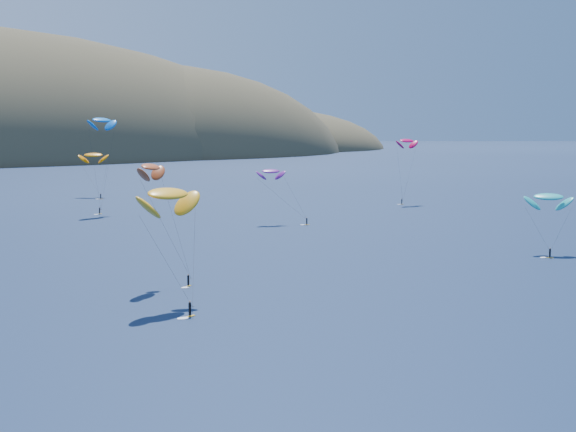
{
  "coord_description": "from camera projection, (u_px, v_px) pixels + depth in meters",
  "views": [
    {
      "loc": [
        -60.39,
        -39.92,
        25.94
      ],
      "look_at": [
        14.62,
        80.0,
        9.0
      ],
      "focal_mm": 50.0,
      "sensor_mm": 36.0,
      "label": 1
    }
  ],
  "objects": [
    {
      "name": "kitesurfer_2",
      "position": [
        168.0,
        194.0,
        112.91
      ],
      "size": [
        11.96,
        14.06,
        18.69
      ],
      "rotation": [
        0.0,
        0.0,
        0.36
      ],
      "color": "gold",
      "rests_on": "ground"
    },
    {
      "name": "kitesurfer_4",
      "position": [
        102.0,
        120.0,
        223.89
      ],
      "size": [
        10.63,
        8.33,
        28.69
      ],
      "rotation": [
        0.0,
        0.0,
        0.41
      ],
      "color": "gold",
      "rests_on": "ground"
    },
    {
      "name": "kitesurfer_5",
      "position": [
        548.0,
        197.0,
        157.03
      ],
      "size": [
        10.01,
        10.07,
        13.46
      ],
      "rotation": [
        0.0,
        0.0,
        -0.78
      ],
      "color": "gold",
      "rests_on": "ground"
    },
    {
      "name": "kitesurfer_6",
      "position": [
        271.0,
        171.0,
        202.25
      ],
      "size": [
        10.1,
        11.25,
        15.14
      ],
      "rotation": [
        0.0,
        0.0,
        -0.27
      ],
      "color": "gold",
      "rests_on": "ground"
    },
    {
      "name": "kitesurfer_8",
      "position": [
        407.0,
        141.0,
        250.25
      ],
      "size": [
        8.51,
        4.72,
        21.84
      ],
      "rotation": [
        0.0,
        0.0,
        0.02
      ],
      "color": "gold",
      "rests_on": "ground"
    },
    {
      "name": "kitesurfer_9",
      "position": [
        151.0,
        167.0,
        126.74
      ],
      "size": [
        8.03,
        10.29,
        20.66
      ],
      "rotation": [
        0.0,
        0.0,
        0.72
      ],
      "color": "gold",
      "rests_on": "ground"
    },
    {
      "name": "kitesurfer_11",
      "position": [
        93.0,
        155.0,
        273.61
      ],
      "size": [
        10.56,
        15.97,
        16.83
      ],
      "rotation": [
        0.0,
        0.0,
        -0.45
      ],
      "color": "gold",
      "rests_on": "ground"
    }
  ]
}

